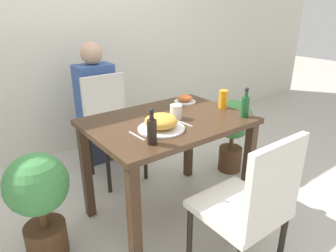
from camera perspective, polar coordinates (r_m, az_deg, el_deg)
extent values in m
plane|color=#B7B2A8|center=(2.38, 0.00, -16.05)|extent=(16.00, 16.00, 0.00)
cube|color=beige|center=(3.23, -17.28, 18.04)|extent=(8.00, 0.05, 2.60)
cube|color=#3D2819|center=(2.01, 0.00, 0.85)|extent=(1.06, 0.76, 0.04)
cube|color=#3D2819|center=(1.73, -6.43, -17.70)|extent=(0.06, 0.06, 0.72)
cube|color=#3D2819|center=(2.27, 14.98, -7.95)|extent=(0.06, 0.06, 0.72)
cube|color=#3D2819|center=(2.23, -15.25, -8.51)|extent=(0.06, 0.06, 0.72)
cube|color=#3D2819|center=(2.67, 3.97, -2.53)|extent=(0.06, 0.06, 0.72)
cube|color=silver|center=(1.71, 13.17, -14.97)|extent=(0.42, 0.42, 0.04)
cube|color=silver|center=(1.49, 19.64, -10.68)|extent=(0.40, 0.04, 0.44)
cylinder|color=black|center=(2.05, 12.07, -16.03)|extent=(0.03, 0.03, 0.43)
cylinder|color=black|center=(1.85, 4.12, -20.46)|extent=(0.03, 0.03, 0.43)
cylinder|color=black|center=(1.90, 20.71, -20.76)|extent=(0.03, 0.03, 0.43)
cube|color=silver|center=(2.64, -9.88, -0.98)|extent=(0.42, 0.42, 0.04)
cube|color=silver|center=(2.73, -12.07, 4.94)|extent=(0.40, 0.04, 0.44)
cylinder|color=black|center=(2.53, -11.27, -8.11)|extent=(0.03, 0.03, 0.43)
cylinder|color=black|center=(2.68, -4.33, -5.94)|extent=(0.03, 0.03, 0.43)
cylinder|color=black|center=(2.83, -14.51, -5.08)|extent=(0.03, 0.03, 0.43)
cylinder|color=black|center=(2.96, -8.12, -3.30)|extent=(0.03, 0.03, 0.43)
cylinder|color=white|center=(1.83, -1.29, -0.50)|extent=(0.29, 0.29, 0.01)
ellipsoid|color=gold|center=(1.81, -1.30, 0.94)|extent=(0.20, 0.20, 0.09)
cylinder|color=white|center=(2.36, 3.22, 4.64)|extent=(0.17, 0.17, 0.01)
ellipsoid|color=#CC6633|center=(2.35, 3.24, 5.36)|extent=(0.12, 0.12, 0.05)
cylinder|color=silver|center=(2.00, 1.55, 2.74)|extent=(0.08, 0.08, 0.09)
cylinder|color=orange|center=(2.25, 10.49, 5.05)|extent=(0.07, 0.07, 0.13)
cylinder|color=black|center=(1.62, -3.08, -1.13)|extent=(0.05, 0.05, 0.14)
cylinder|color=black|center=(1.59, -3.15, 1.84)|extent=(0.02, 0.02, 0.04)
sphere|color=black|center=(1.58, -3.17, 2.97)|extent=(0.03, 0.03, 0.03)
cylinder|color=#194C23|center=(2.09, 14.46, 3.52)|extent=(0.05, 0.05, 0.14)
cylinder|color=#194C23|center=(2.07, 14.70, 5.88)|extent=(0.02, 0.02, 0.04)
sphere|color=black|center=(2.06, 14.78, 6.76)|extent=(0.03, 0.03, 0.03)
cube|color=silver|center=(1.75, -5.96, -1.91)|extent=(0.02, 0.16, 0.00)
cube|color=silver|center=(1.93, 2.92, 0.58)|extent=(0.02, 0.17, 0.00)
cylinder|color=#51331E|center=(2.13, -22.05, -19.40)|extent=(0.25, 0.25, 0.22)
cylinder|color=brown|center=(2.03, -22.73, -15.84)|extent=(0.04, 0.04, 0.11)
sphere|color=#428947|center=(1.90, -23.77, -10.10)|extent=(0.37, 0.37, 0.37)
cylinder|color=#51331E|center=(2.92, 11.71, -6.08)|extent=(0.21, 0.21, 0.23)
cylinder|color=brown|center=(2.85, 11.96, -3.09)|extent=(0.04, 0.04, 0.11)
sphere|color=#428947|center=(2.76, 12.33, 1.26)|extent=(0.36, 0.36, 0.36)
cube|color=#2D3347|center=(3.08, -12.93, -2.43)|extent=(0.28, 0.20, 0.45)
cube|color=#385699|center=(2.92, -13.72, 6.29)|extent=(0.34, 0.22, 0.52)
sphere|color=tan|center=(2.85, -14.38, 13.27)|extent=(0.20, 0.20, 0.20)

